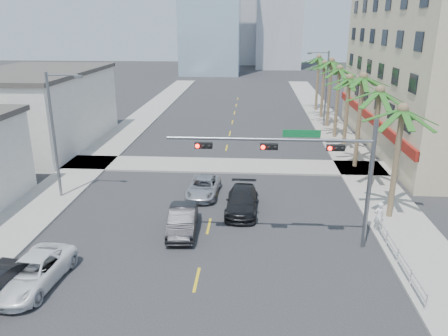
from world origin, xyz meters
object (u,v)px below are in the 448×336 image
object	(u,v)px
car_lane_center	(203,187)
pedestrian	(379,216)
car_lane_right	(242,201)
traffic_signal_mast	(311,161)
car_parked_far	(33,272)
car_lane_left	(183,220)

from	to	relation	value
car_lane_center	pedestrian	distance (m)	12.38
car_lane_center	car_lane_right	world-z (taller)	car_lane_right
car_lane_center	car_lane_right	bearing A→B (deg)	-39.91
traffic_signal_mast	car_lane_right	bearing A→B (deg)	130.14
car_parked_far	car_lane_right	bearing A→B (deg)	49.15
traffic_signal_mast	car_lane_right	size ratio (longest dim) A/B	2.19
car_lane_left	car_lane_right	world-z (taller)	car_lane_left
traffic_signal_mast	pedestrian	size ratio (longest dim) A/B	6.11
car_lane_right	car_lane_center	bearing A→B (deg)	139.17
traffic_signal_mast	car_lane_center	distance (m)	10.76
traffic_signal_mast	pedestrian	bearing A→B (deg)	23.25
car_parked_far	car_lane_center	xyz separation A→B (m)	(6.89, 12.12, -0.07)
traffic_signal_mast	car_lane_left	bearing A→B (deg)	170.63
car_lane_center	pedestrian	xyz separation A→B (m)	(11.21, -5.23, 0.41)
car_lane_center	pedestrian	size ratio (longest dim) A/B	2.57
traffic_signal_mast	car_parked_far	distance (m)	15.10
car_lane_left	car_lane_center	xyz separation A→B (m)	(0.59, 5.97, -0.11)
car_lane_right	pedestrian	distance (m)	8.69
pedestrian	car_lane_left	bearing A→B (deg)	-11.10
traffic_signal_mast	pedestrian	world-z (taller)	traffic_signal_mast
traffic_signal_mast	car_lane_left	distance (m)	8.55
traffic_signal_mast	car_lane_right	world-z (taller)	traffic_signal_mast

